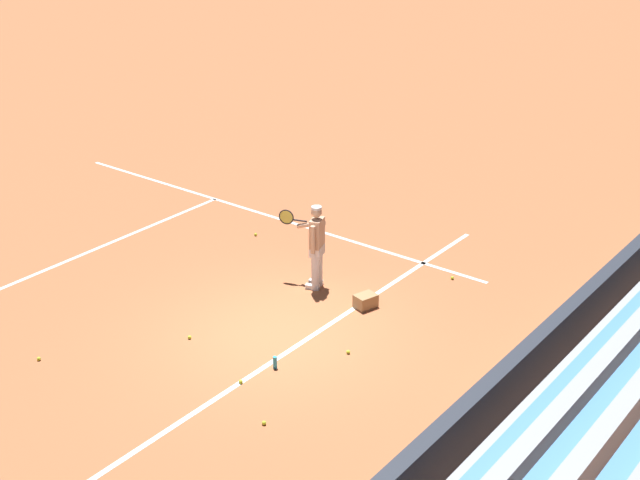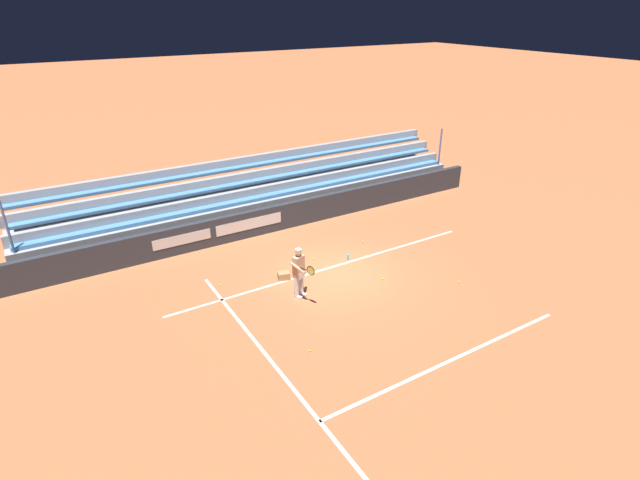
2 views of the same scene
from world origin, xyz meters
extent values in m
plane|color=#B7663D|center=(0.00, 0.00, 0.00)|extent=(160.00, 160.00, 0.00)
cube|color=white|center=(0.00, -0.50, 0.00)|extent=(12.00, 0.10, 0.01)
cube|color=white|center=(4.11, 4.00, 0.00)|extent=(0.10, 12.00, 0.01)
cube|color=white|center=(0.00, 5.50, 0.00)|extent=(8.22, 0.10, 0.01)
cube|color=#2D333D|center=(0.00, -4.42, 0.55)|extent=(20.55, 0.24, 1.10)
cube|color=silver|center=(1.41, -4.29, 0.61)|extent=(2.80, 0.01, 0.44)
cube|color=silver|center=(4.14, -4.29, 0.61)|extent=(2.20, 0.01, 0.40)
cube|color=#9EA3A8|center=(0.00, -6.22, 0.55)|extent=(19.52, 2.40, 1.10)
cube|color=#4C89CC|center=(0.00, -5.42, 1.18)|extent=(19.13, 0.40, 0.12)
cube|color=#9EA3A8|center=(0.00, -5.70, 1.33)|extent=(19.52, 0.24, 0.45)
cube|color=#4C89CC|center=(0.00, -6.22, 1.63)|extent=(19.13, 0.40, 0.12)
cube|color=#9EA3A8|center=(0.00, -6.50, 1.77)|extent=(19.52, 0.24, 0.45)
cube|color=#4C89CC|center=(0.00, -7.02, 2.08)|extent=(19.13, 0.40, 0.12)
cube|color=#9EA3A8|center=(0.00, -7.30, 2.23)|extent=(19.52, 0.24, 0.45)
cylinder|color=#4C70B2|center=(-9.47, -5.12, 1.48)|extent=(0.08, 0.08, 2.95)
cylinder|color=#4C70B2|center=(9.47, -5.12, 1.48)|extent=(0.08, 0.08, 2.95)
cylinder|color=silver|center=(1.79, 0.56, 0.44)|extent=(0.15, 0.15, 0.88)
cylinder|color=silver|center=(2.00, 0.64, 0.44)|extent=(0.15, 0.15, 0.88)
cube|color=white|center=(1.77, 0.62, 0.04)|extent=(0.20, 0.30, 0.09)
cube|color=white|center=(1.98, 0.69, 0.04)|extent=(0.20, 0.30, 0.09)
cube|color=silver|center=(1.90, 0.60, 0.80)|extent=(0.39, 0.32, 0.20)
cube|color=tan|center=(1.90, 0.60, 1.17)|extent=(0.41, 0.32, 0.58)
sphere|color=tan|center=(1.89, 0.61, 1.60)|extent=(0.21, 0.21, 0.21)
cylinder|color=white|center=(1.89, 0.61, 1.69)|extent=(0.20, 0.20, 0.05)
cylinder|color=tan|center=(1.67, 0.52, 1.13)|extent=(0.09, 0.09, 0.56)
cylinder|color=tan|center=(2.06, 0.87, 1.22)|extent=(0.28, 0.58, 0.24)
cylinder|color=black|center=(1.98, 1.10, 1.27)|extent=(0.13, 0.29, 0.03)
torus|color=black|center=(1.89, 1.36, 1.31)|extent=(0.13, 0.30, 0.31)
cylinder|color=#D6D14C|center=(1.89, 1.36, 1.31)|extent=(0.09, 0.26, 0.27)
cube|color=#A87F51|center=(1.80, -0.64, 0.13)|extent=(0.47, 0.40, 0.26)
sphere|color=#CCE533|center=(-2.20, -1.56, 0.03)|extent=(0.07, 0.07, 0.07)
sphere|color=#CCE533|center=(3.82, -1.36, 0.03)|extent=(0.07, 0.07, 0.07)
sphere|color=#CCE533|center=(-1.08, 1.16, 0.03)|extent=(0.07, 0.07, 0.07)
sphere|color=#CCE533|center=(3.04, 3.22, 0.03)|extent=(0.07, 0.07, 0.07)
sphere|color=#CCE533|center=(-1.58, -0.52, 0.03)|extent=(0.07, 0.07, 0.07)
sphere|color=#CCE533|center=(-3.15, 2.68, 0.03)|extent=(0.07, 0.07, 0.07)
sphere|color=#CCE533|center=(0.23, -1.37, 0.03)|extent=(0.07, 0.07, 0.07)
cylinder|color=#33B2E5|center=(-0.89, -0.66, 0.11)|extent=(0.07, 0.07, 0.22)
camera|label=1|loc=(-10.52, -9.02, 8.06)|focal=50.00mm
camera|label=2|loc=(8.50, 12.70, 8.62)|focal=28.00mm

